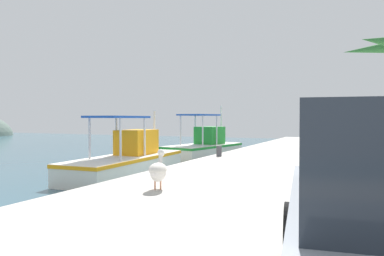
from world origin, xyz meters
The scene contains 6 objects.
quay_pier centered at (0.00, -5.00, 0.40)m, with size 36.00×10.00×0.80m, color #BCB7AD.
fishing_boat_second centered at (-0.02, 2.97, 0.62)m, with size 6.61×2.29×2.65m.
fishing_boat_third centered at (7.54, 2.83, 0.62)m, with size 5.79×3.14×3.12m.
pelican centered at (-5.58, -1.63, 1.20)m, with size 0.97×0.52×0.82m.
fisherman_standing centered at (5.28, -3.41, 1.74)m, with size 0.29×0.60×1.71m.
mooring_bollard_second centered at (1.21, -0.45, 1.01)m, with size 0.21×0.21×0.42m, color #333338.
Camera 1 is at (-12.18, -5.44, 2.27)m, focal length 34.20 mm.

